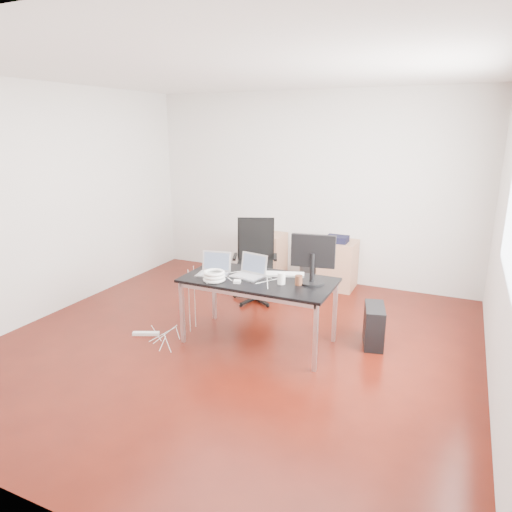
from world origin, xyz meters
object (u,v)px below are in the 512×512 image
at_px(desk, 259,284).
at_px(pc_tower, 374,326).
at_px(office_chair, 255,256).
at_px(filing_cabinet_left, 267,256).
at_px(filing_cabinet_right, 338,265).

relative_size(desk, pc_tower, 3.56).
relative_size(office_chair, filing_cabinet_left, 1.54).
height_order(desk, pc_tower, desk).
xyz_separation_m(filing_cabinet_left, pc_tower, (1.95, -1.63, -0.13)).
distance_m(office_chair, filing_cabinet_right, 1.31).
relative_size(filing_cabinet_right, pc_tower, 1.56).
bearing_deg(filing_cabinet_right, filing_cabinet_left, 180.00).
relative_size(office_chair, filing_cabinet_right, 1.54).
height_order(desk, filing_cabinet_left, desk).
bearing_deg(filing_cabinet_left, desk, -69.22).
height_order(desk, filing_cabinet_right, desk).
bearing_deg(pc_tower, filing_cabinet_right, 103.38).
distance_m(desk, filing_cabinet_left, 2.26).
height_order(filing_cabinet_left, filing_cabinet_right, same).
bearing_deg(pc_tower, desk, -171.97).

